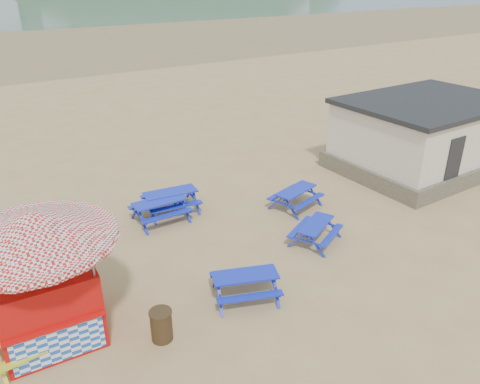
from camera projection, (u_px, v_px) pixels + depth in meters
ground at (240, 242)px, 15.48m from camera, size 400.00×400.00×0.00m
picnic_table_blue_a at (160, 211)px, 16.68m from camera, size 1.91×1.55×0.79m
picnic_table_blue_b at (171, 201)px, 17.33m from camera, size 2.13×1.81×0.81m
picnic_table_blue_c at (296, 198)px, 17.65m from camera, size 2.09×1.85×0.74m
picnic_table_blue_d at (245, 286)px, 12.72m from camera, size 2.16×1.97×0.74m
picnic_table_blue_e at (315, 233)px, 15.36m from camera, size 2.07×1.92×0.69m
picnic_table_blue_f at (429, 176)px, 19.50m from camera, size 1.92×1.56×0.79m
picnic_table_yellow at (34, 336)px, 10.90m from camera, size 2.11×1.76×0.83m
ice_cream_kiosk at (39, 261)px, 10.65m from camera, size 4.04×4.04×3.39m
litter_bin at (161, 325)px, 11.23m from camera, size 0.56×0.56×0.82m
amenity_block at (424, 134)px, 20.80m from camera, size 7.40×5.40×3.15m
headland_town at (139, 12)px, 238.03m from camera, size 264.00×144.00×108.00m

